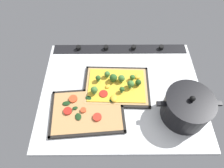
% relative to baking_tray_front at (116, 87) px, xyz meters
% --- Properties ---
extents(ground_plane, '(0.82, 0.65, 0.03)m').
position_rel_baking_tray_front_xyz_m(ground_plane, '(-0.03, 0.02, -0.02)').
color(ground_plane, silver).
extents(stove_control_panel, '(0.78, 0.07, 0.03)m').
position_rel_baking_tray_front_xyz_m(stove_control_panel, '(-0.03, -0.27, 0.00)').
color(stove_control_panel, black).
rests_on(stove_control_panel, ground_plane).
extents(baking_tray_front, '(0.34, 0.26, 0.01)m').
position_rel_baking_tray_front_xyz_m(baking_tray_front, '(0.00, 0.00, 0.00)').
color(baking_tray_front, black).
rests_on(baking_tray_front, ground_plane).
extents(broccoli_pizza, '(0.32, 0.23, 0.06)m').
position_rel_baking_tray_front_xyz_m(broccoli_pizza, '(-0.00, -0.00, 0.02)').
color(broccoli_pizza, tan).
rests_on(broccoli_pizza, baking_tray_front).
extents(baking_tray_back, '(0.36, 0.27, 0.01)m').
position_rel_baking_tray_front_xyz_m(baking_tray_back, '(0.14, 0.14, -0.00)').
color(baking_tray_back, black).
rests_on(baking_tray_back, ground_plane).
extents(veggie_pizza_back, '(0.34, 0.24, 0.02)m').
position_rel_baking_tray_front_xyz_m(veggie_pizza_back, '(0.14, 0.14, 0.01)').
color(veggie_pizza_back, tan).
rests_on(veggie_pizza_back, baking_tray_back).
extents(cooking_pot, '(0.28, 0.21, 0.16)m').
position_rel_baking_tray_front_xyz_m(cooking_pot, '(-0.31, 0.16, 0.06)').
color(cooking_pot, black).
rests_on(cooking_pot, ground_plane).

